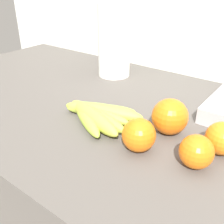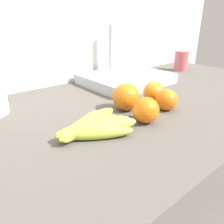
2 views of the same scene
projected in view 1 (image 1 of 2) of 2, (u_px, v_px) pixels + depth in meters
The scene contains 7 objects.
wall_back at pixel (204, 138), 1.06m from camera, with size 2.17×0.06×1.30m, color silver.
banana_bunch at pixel (97, 114), 0.67m from camera, with size 0.21×0.17×0.04m.
orange_right at pixel (196, 152), 0.50m from camera, with size 0.07×0.07×0.07m, color orange.
orange_back_left at pixel (170, 117), 0.61m from camera, with size 0.08×0.08×0.08m, color orange.
orange_front at pixel (139, 135), 0.55m from camera, with size 0.07×0.07×0.07m, color orange.
orange_back_right at pixel (222, 138), 0.54m from camera, with size 0.07×0.07×0.07m, color orange.
paper_towel_roll at pixel (114, 41), 0.92m from camera, with size 0.11×0.11×0.28m.
Camera 1 is at (0.24, -0.54, 1.23)m, focal length 42.77 mm.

